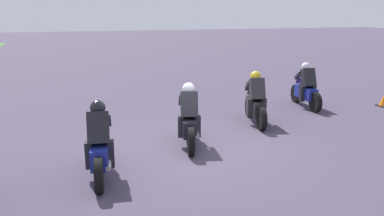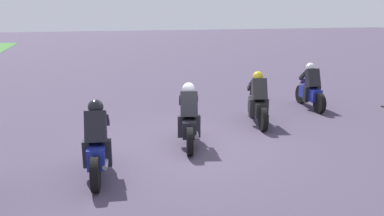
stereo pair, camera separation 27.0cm
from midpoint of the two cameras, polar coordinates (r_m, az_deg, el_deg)
ground_plane at (r=9.25m, az=1.05°, el=-5.64°), size 120.00×120.00×0.00m
rider_lane_a at (r=13.34m, az=17.88°, el=2.62°), size 2.04×0.60×1.51m
rider_lane_b at (r=11.06m, az=10.53°, el=0.79°), size 2.02×0.65×1.51m
rider_lane_c at (r=9.14m, az=0.38°, el=-1.79°), size 2.01×0.67×1.51m
rider_lane_d at (r=7.62m, az=-12.99°, el=-5.46°), size 2.04×0.59×1.51m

